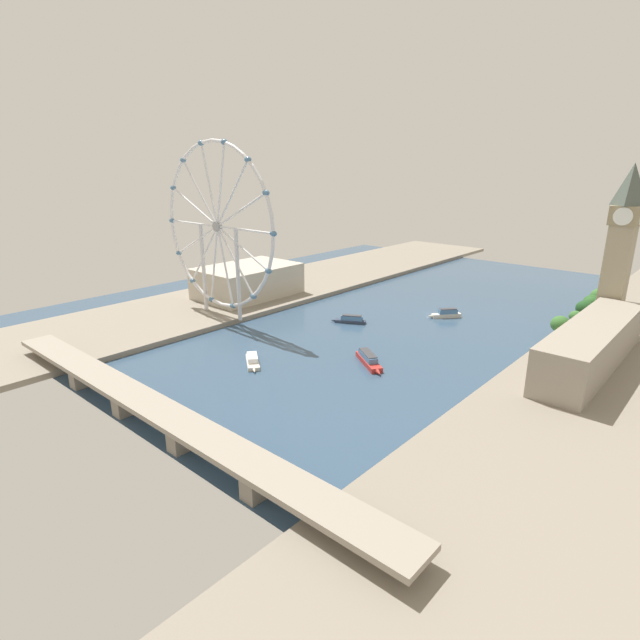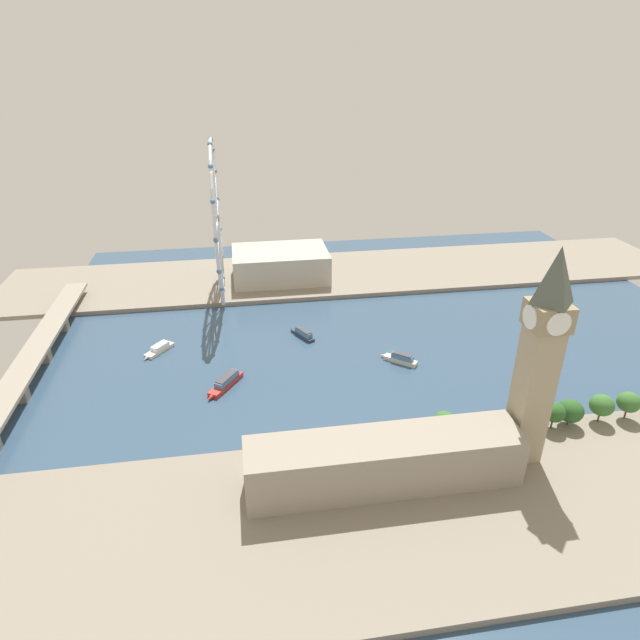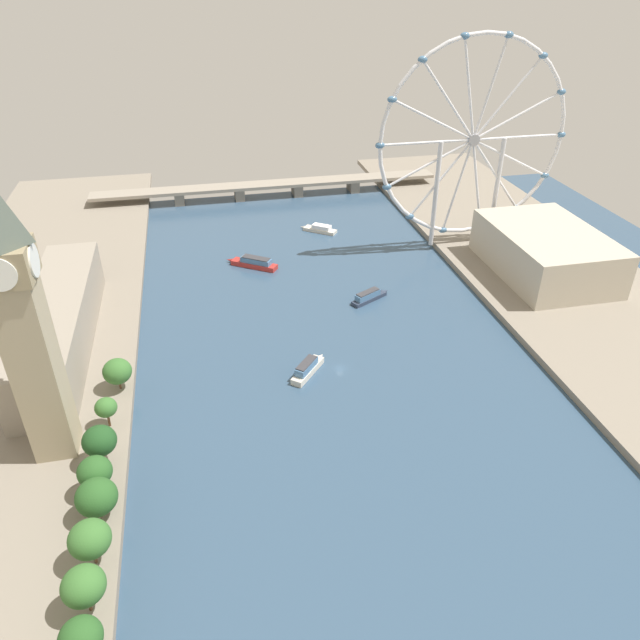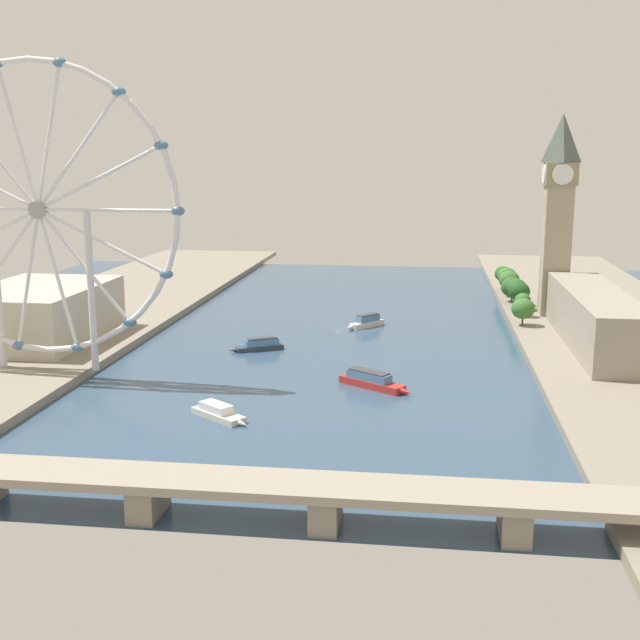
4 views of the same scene
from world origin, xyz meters
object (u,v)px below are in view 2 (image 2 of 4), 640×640
object	(u,v)px
clock_tower	(540,356)
tour_boat_3	(226,383)
river_bridge	(25,369)
tour_boat_0	(159,349)
riverside_hall	(280,264)
tour_boat_1	(400,359)
tour_boat_2	(303,333)
ferris_wheel	(217,218)
parliament_block	(384,461)

from	to	relation	value
clock_tower	tour_boat_3	world-z (taller)	clock_tower
river_bridge	tour_boat_3	size ratio (longest dim) A/B	8.74
tour_boat_0	riverside_hall	bearing A→B (deg)	177.29
river_bridge	tour_boat_1	bearing A→B (deg)	-93.67
river_bridge	tour_boat_2	xyz separation A→B (m)	(26.18, -150.59, -5.02)
riverside_hall	river_bridge	xyz separation A→B (m)	(-117.31, 145.68, -6.73)
ferris_wheel	tour_boat_2	size ratio (longest dim) A/B	5.01
tour_boat_2	tour_boat_3	world-z (taller)	tour_boat_3
tour_boat_0	tour_boat_3	world-z (taller)	tour_boat_3
parliament_block	tour_boat_3	size ratio (longest dim) A/B	4.14
river_bridge	tour_boat_2	distance (m)	152.93
parliament_block	riverside_hall	size ratio (longest dim) A/B	1.54
tour_boat_1	tour_boat_2	distance (m)	63.56
ferris_wheel	tour_boat_3	distance (m)	127.37
riverside_hall	tour_boat_2	xyz separation A→B (m)	(-91.13, -4.90, -11.75)
tour_boat_1	tour_boat_3	xyz separation A→B (m)	(-9.38, 96.96, -0.07)
tour_boat_2	tour_boat_3	xyz separation A→B (m)	(-48.43, 46.81, 0.17)
tour_boat_0	tour_boat_2	world-z (taller)	tour_boat_2
parliament_block	tour_boat_2	world-z (taller)	parliament_block
tour_boat_0	tour_boat_2	distance (m)	85.10
tour_boat_3	riverside_hall	bearing A→B (deg)	-162.29
riverside_hall	river_bridge	bearing A→B (deg)	128.84
tour_boat_2	tour_boat_1	bearing A→B (deg)	-156.50
tour_boat_3	tour_boat_0	bearing A→B (deg)	-104.24
parliament_block	tour_boat_0	distance (m)	162.23
tour_boat_0	tour_boat_1	world-z (taller)	tour_boat_1
tour_boat_0	tour_boat_1	size ratio (longest dim) A/B	1.06
tour_boat_1	clock_tower	bearing A→B (deg)	146.76
ferris_wheel	river_bridge	distance (m)	147.15
ferris_wheel	river_bridge	xyz separation A→B (m)	(-92.26, 102.70, -50.91)
parliament_block	river_bridge	bearing A→B (deg)	57.25
clock_tower	river_bridge	distance (m)	251.87
clock_tower	ferris_wheel	world-z (taller)	ferris_wheel
tour_boat_1	river_bridge	bearing A→B (deg)	36.02
tour_boat_1	tour_boat_2	xyz separation A→B (m)	(39.05, 50.15, -0.24)
ferris_wheel	parliament_block	bearing A→B (deg)	-162.50
river_bridge	tour_boat_1	xyz separation A→B (m)	(-12.87, -200.74, -4.78)
parliament_block	tour_boat_1	distance (m)	100.60
ferris_wheel	riverside_hall	xyz separation A→B (m)	(25.05, -42.98, -44.18)
riverside_hall	parliament_block	bearing A→B (deg)	-174.98
riverside_hall	tour_boat_3	bearing A→B (deg)	163.29
parliament_block	tour_boat_1	size ratio (longest dim) A/B	5.60
ferris_wheel	tour_boat_0	xyz separation A→B (m)	(-71.17, 37.06, -56.34)
clock_tower	tour_boat_0	xyz separation A→B (m)	(120.37, 161.63, -49.35)
riverside_hall	tour_boat_0	distance (m)	125.75
riverside_hall	tour_boat_3	size ratio (longest dim) A/B	2.69
tour_boat_1	tour_boat_3	bearing A→B (deg)	45.21
clock_tower	riverside_hall	size ratio (longest dim) A/B	1.32
riverside_hall	tour_boat_1	bearing A→B (deg)	-157.08
parliament_block	tour_boat_1	world-z (taller)	parliament_block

